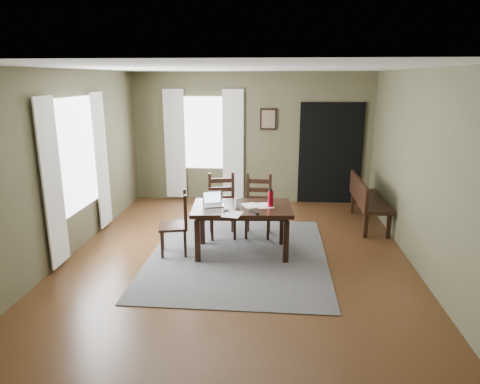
# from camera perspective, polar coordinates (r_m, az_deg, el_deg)

# --- Properties ---
(ground) EXTENTS (5.00, 6.00, 0.01)m
(ground) POSITION_cam_1_polar(r_m,az_deg,el_deg) (6.48, -0.24, -8.44)
(ground) COLOR #492C16
(room_shell) EXTENTS (5.02, 6.02, 2.71)m
(room_shell) POSITION_cam_1_polar(r_m,az_deg,el_deg) (6.00, -0.25, 7.62)
(room_shell) COLOR brown
(room_shell) RESTS_ON ground
(rug) EXTENTS (2.60, 3.20, 0.01)m
(rug) POSITION_cam_1_polar(r_m,az_deg,el_deg) (6.48, -0.24, -8.35)
(rug) COLOR #474747
(rug) RESTS_ON ground
(dining_table) EXTENTS (1.51, 0.98, 0.73)m
(dining_table) POSITION_cam_1_polar(r_m,az_deg,el_deg) (6.33, 0.27, -2.70)
(dining_table) COLOR black
(dining_table) RESTS_ON rug
(chair_end) EXTENTS (0.50, 0.50, 0.95)m
(chair_end) POSITION_cam_1_polar(r_m,az_deg,el_deg) (6.44, -8.45, -4.28)
(chair_end) COLOR black
(chair_end) RESTS_ON rug
(chair_back_left) EXTENTS (0.53, 0.53, 1.03)m
(chair_back_left) POSITION_cam_1_polar(r_m,az_deg,el_deg) (7.09, -2.40, -1.95)
(chair_back_left) COLOR black
(chair_back_left) RESTS_ON rug
(chair_back_right) EXTENTS (0.45, 0.45, 1.01)m
(chair_back_right) POSITION_cam_1_polar(r_m,az_deg,el_deg) (7.13, 2.45, -1.95)
(chair_back_right) COLOR black
(chair_back_right) RESTS_ON rug
(bench) EXTENTS (0.49, 1.52, 0.86)m
(bench) POSITION_cam_1_polar(r_m,az_deg,el_deg) (7.93, 16.46, -0.71)
(bench) COLOR black
(bench) RESTS_ON ground
(laptop) EXTENTS (0.35, 0.31, 0.20)m
(laptop) POSITION_cam_1_polar(r_m,az_deg,el_deg) (6.37, -3.63, -1.30)
(laptop) COLOR #B7B7BC
(laptop) RESTS_ON dining_table
(computer_mouse) EXTENTS (0.09, 0.11, 0.03)m
(computer_mouse) POSITION_cam_1_polar(r_m,az_deg,el_deg) (6.08, -1.89, -2.39)
(computer_mouse) COLOR #3F3F42
(computer_mouse) RESTS_ON dining_table
(tv_remote) EXTENTS (0.15, 0.19, 0.02)m
(tv_remote) POSITION_cam_1_polar(r_m,az_deg,el_deg) (6.00, 1.92, -2.72)
(tv_remote) COLOR black
(tv_remote) RESTS_ON dining_table
(drinking_glass) EXTENTS (0.07, 0.07, 0.15)m
(drinking_glass) POSITION_cam_1_polar(r_m,az_deg,el_deg) (6.21, -0.42, -1.45)
(drinking_glass) COLOR silver
(drinking_glass) RESTS_ON dining_table
(water_bottle) EXTENTS (0.08, 0.08, 0.28)m
(water_bottle) POSITION_cam_1_polar(r_m,az_deg,el_deg) (6.26, 4.10, -0.86)
(water_bottle) COLOR #AF0D23
(water_bottle) RESTS_ON dining_table
(paper_c) EXTENTS (0.32, 0.35, 0.00)m
(paper_c) POSITION_cam_1_polar(r_m,az_deg,el_deg) (6.34, 1.40, -1.80)
(paper_c) COLOR white
(paper_c) RESTS_ON dining_table
(paper_d) EXTENTS (0.30, 0.35, 0.00)m
(paper_d) POSITION_cam_1_polar(r_m,az_deg,el_deg) (6.35, 3.27, -1.80)
(paper_d) COLOR white
(paper_d) RESTS_ON dining_table
(paper_e) EXTENTS (0.30, 0.36, 0.00)m
(paper_e) POSITION_cam_1_polar(r_m,az_deg,el_deg) (5.94, -1.01, -2.99)
(paper_e) COLOR white
(paper_e) RESTS_ON dining_table
(window_left) EXTENTS (0.01, 1.30, 1.70)m
(window_left) POSITION_cam_1_polar(r_m,az_deg,el_deg) (6.92, -20.99, 4.66)
(window_left) COLOR white
(window_left) RESTS_ON ground
(window_back) EXTENTS (1.00, 0.01, 1.50)m
(window_back) POSITION_cam_1_polar(r_m,az_deg,el_deg) (9.10, -4.85, 7.85)
(window_back) COLOR white
(window_back) RESTS_ON ground
(curtain_left_near) EXTENTS (0.03, 0.48, 2.30)m
(curtain_left_near) POSITION_cam_1_polar(r_m,az_deg,el_deg) (6.24, -23.74, 0.99)
(curtain_left_near) COLOR silver
(curtain_left_near) RESTS_ON ground
(curtain_left_far) EXTENTS (0.03, 0.48, 2.30)m
(curtain_left_far) POSITION_cam_1_polar(r_m,az_deg,el_deg) (7.68, -18.00, 3.96)
(curtain_left_far) COLOR silver
(curtain_left_far) RESTS_ON ground
(curtain_back_left) EXTENTS (0.44, 0.03, 2.30)m
(curtain_back_left) POSITION_cam_1_polar(r_m,az_deg,el_deg) (9.23, -8.67, 6.27)
(curtain_back_left) COLOR silver
(curtain_back_left) RESTS_ON ground
(curtain_back_right) EXTENTS (0.44, 0.03, 2.30)m
(curtain_back_right) POSITION_cam_1_polar(r_m,az_deg,el_deg) (9.02, -0.94, 6.23)
(curtain_back_right) COLOR silver
(curtain_back_right) RESTS_ON ground
(framed_picture) EXTENTS (0.34, 0.03, 0.44)m
(framed_picture) POSITION_cam_1_polar(r_m,az_deg,el_deg) (8.93, 3.80, 9.68)
(framed_picture) COLOR black
(framed_picture) RESTS_ON ground
(doorway_back) EXTENTS (1.30, 0.03, 2.10)m
(doorway_back) POSITION_cam_1_polar(r_m,az_deg,el_deg) (9.09, 11.97, 5.02)
(doorway_back) COLOR black
(doorway_back) RESTS_ON ground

